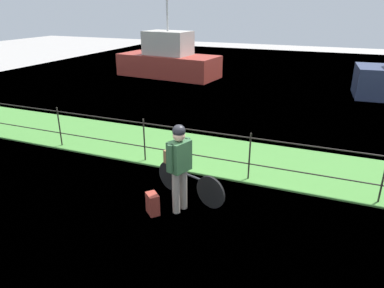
{
  "coord_description": "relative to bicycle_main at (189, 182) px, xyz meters",
  "views": [
    {
      "loc": [
        2.79,
        -4.76,
        3.6
      ],
      "look_at": [
        0.2,
        1.51,
        0.9
      ],
      "focal_mm": 33.12,
      "sensor_mm": 36.0,
      "label": 1
    }
  ],
  "objects": [
    {
      "name": "ground_plane",
      "position": [
        -0.39,
        -0.91,
        -0.34
      ],
      "size": [
        60.0,
        60.0,
        0.0
      ],
      "primitive_type": "plane",
      "color": "#9E9993"
    },
    {
      "name": "grass_strip",
      "position": [
        -0.39,
        2.2,
        -0.33
      ],
      "size": [
        27.0,
        2.4,
        0.03
      ],
      "primitive_type": "cube",
      "color": "#478438",
      "rests_on": "ground"
    },
    {
      "name": "harbor_water",
      "position": [
        -0.39,
        10.13,
        -0.34
      ],
      "size": [
        30.0,
        30.0,
        0.0
      ],
      "primitive_type": "plane",
      "color": "#426684",
      "rests_on": "ground"
    },
    {
      "name": "iron_fence",
      "position": [
        -0.39,
        1.21,
        0.3
      ],
      "size": [
        18.04,
        0.04,
        1.09
      ],
      "color": "#28231E",
      "rests_on": "ground"
    },
    {
      "name": "bicycle_main",
      "position": [
        0.0,
        0.0,
        0.0
      ],
      "size": [
        1.6,
        0.58,
        0.64
      ],
      "color": "black",
      "rests_on": "ground"
    },
    {
      "name": "wooden_crate",
      "position": [
        -0.36,
        0.12,
        0.43
      ],
      "size": [
        0.43,
        0.37,
        0.27
      ],
      "primitive_type": "cube",
      "rotation": [
        0.0,
        0.0,
        -0.32
      ],
      "color": "brown",
      "rests_on": "bicycle_main"
    },
    {
      "name": "terrier_dog",
      "position": [
        -0.33,
        0.11,
        0.64
      ],
      "size": [
        0.32,
        0.22,
        0.18
      ],
      "color": "#4C3D2D",
      "rests_on": "wooden_crate"
    },
    {
      "name": "cyclist_person",
      "position": [
        0.02,
        -0.48,
        0.66
      ],
      "size": [
        0.37,
        0.52,
        1.68
      ],
      "color": "gray",
      "rests_on": "ground"
    },
    {
      "name": "backpack_on_paving",
      "position": [
        -0.4,
        -0.77,
        -0.14
      ],
      "size": [
        0.33,
        0.32,
        0.4
      ],
      "primitive_type": "cube",
      "rotation": [
        0.0,
        0.0,
        5.56
      ],
      "color": "maroon",
      "rests_on": "ground"
    },
    {
      "name": "moored_boat_mid",
      "position": [
        -5.93,
        11.27,
        0.5
      ],
      "size": [
        5.47,
        2.68,
        3.9
      ],
      "color": "#9E3328",
      "rests_on": "ground"
    }
  ]
}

